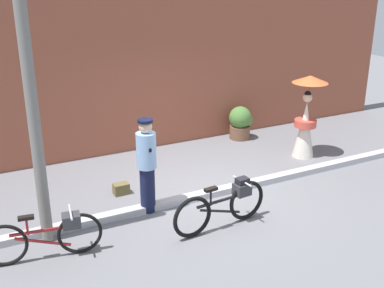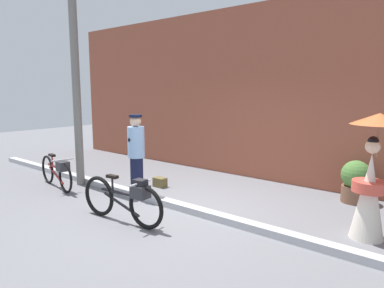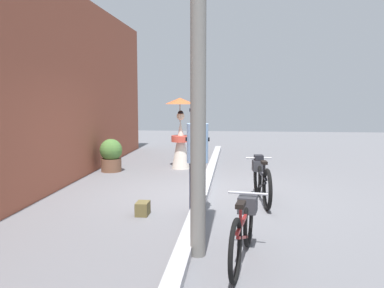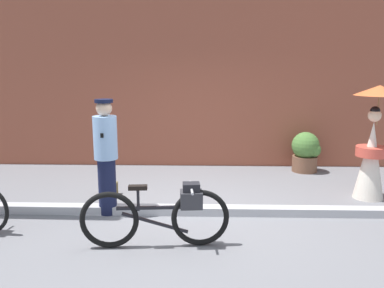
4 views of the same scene
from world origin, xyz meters
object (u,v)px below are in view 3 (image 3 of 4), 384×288
at_px(bicycle_far_side, 261,178).
at_px(utility_pole, 198,49).
at_px(backpack_on_pavement, 143,208).
at_px(person_officer, 198,158).
at_px(potted_plant_by_door, 112,155).
at_px(person_with_parasol, 181,133).
at_px(bicycle_near_officer, 244,227).

relative_size(bicycle_far_side, utility_pole, 0.37).
bearing_deg(backpack_on_pavement, person_officer, -76.78).
bearing_deg(potted_plant_by_door, person_with_parasol, -69.57).
xyz_separation_m(bicycle_near_officer, bicycle_far_side, (2.75, -0.37, 0.02)).
bearing_deg(backpack_on_pavement, bicycle_far_side, -59.89).
height_order(person_officer, person_with_parasol, person_with_parasol).
distance_m(potted_plant_by_door, utility_pole, 6.25).
bearing_deg(person_officer, backpack_on_pavement, 103.22).
relative_size(bicycle_near_officer, backpack_on_pavement, 5.91).
relative_size(bicycle_far_side, potted_plant_by_door, 2.16).
distance_m(bicycle_far_side, person_officer, 1.49).
bearing_deg(bicycle_near_officer, person_officer, 20.80).
height_order(bicycle_near_officer, bicycle_far_side, bicycle_far_side).
height_order(bicycle_near_officer, potted_plant_by_door, potted_plant_by_door).
xyz_separation_m(person_officer, potted_plant_by_door, (3.52, 2.50, -0.47)).
distance_m(backpack_on_pavement, utility_pole, 2.96).
bearing_deg(bicycle_near_officer, backpack_on_pavement, 43.42).
height_order(potted_plant_by_door, utility_pole, utility_pole).
height_order(bicycle_far_side, utility_pole, utility_pole).
bearing_deg(bicycle_far_side, potted_plant_by_door, 53.87).
xyz_separation_m(bicycle_near_officer, person_with_parasol, (5.98, 1.53, 0.53)).
xyz_separation_m(bicycle_far_side, potted_plant_by_door, (2.61, 3.57, 0.02)).
xyz_separation_m(person_officer, backpack_on_pavement, (-0.20, 0.85, -0.79)).
xyz_separation_m(bicycle_near_officer, backpack_on_pavement, (1.64, 1.55, -0.28)).
height_order(person_officer, utility_pole, utility_pole).
bearing_deg(person_officer, potted_plant_by_door, 35.39).
relative_size(person_officer, utility_pole, 0.35).
height_order(backpack_on_pavement, utility_pole, utility_pole).
height_order(bicycle_far_side, person_officer, person_officer).
relative_size(person_with_parasol, backpack_on_pavement, 6.43).
bearing_deg(person_with_parasol, backpack_on_pavement, 179.68).
xyz_separation_m(person_with_parasol, utility_pole, (-5.92, -0.99, 1.48)).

